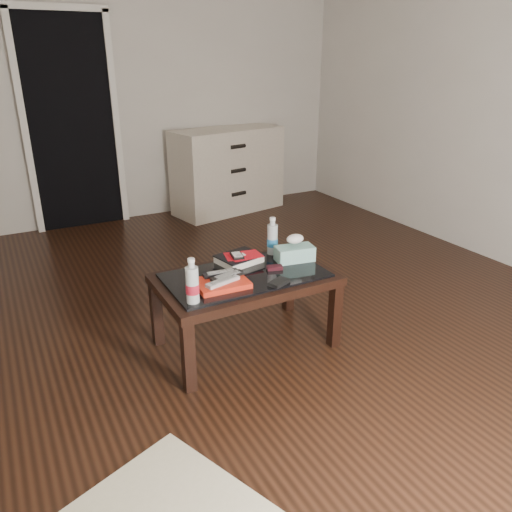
# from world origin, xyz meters

# --- Properties ---
(ground) EXTENTS (5.00, 5.00, 0.00)m
(ground) POSITION_xyz_m (0.00, 0.00, 0.00)
(ground) COLOR black
(ground) RESTS_ON ground
(room_shell) EXTENTS (5.00, 5.00, 5.00)m
(room_shell) POSITION_xyz_m (0.00, 0.00, 1.62)
(room_shell) COLOR beige
(room_shell) RESTS_ON ground
(doorway) EXTENTS (0.90, 0.08, 2.07)m
(doorway) POSITION_xyz_m (-0.40, 2.47, 1.02)
(doorway) COLOR black
(doorway) RESTS_ON ground
(coffee_table) EXTENTS (1.00, 0.60, 0.46)m
(coffee_table) POSITION_xyz_m (0.02, -0.36, 0.40)
(coffee_table) COLOR black
(coffee_table) RESTS_ON ground
(dresser) EXTENTS (1.27, 0.72, 0.90)m
(dresser) POSITION_xyz_m (1.13, 2.23, 0.45)
(dresser) COLOR beige
(dresser) RESTS_ON ground
(magazines) EXTENTS (0.29, 0.22, 0.03)m
(magazines) POSITION_xyz_m (-0.17, -0.44, 0.48)
(magazines) COLOR red
(magazines) RESTS_ON coffee_table
(remote_silver) EXTENTS (0.21, 0.10, 0.02)m
(remote_silver) POSITION_xyz_m (-0.17, -0.47, 0.50)
(remote_silver) COLOR #A7A7AB
(remote_silver) RESTS_ON magazines
(remote_black_front) EXTENTS (0.21, 0.08, 0.02)m
(remote_black_front) POSITION_xyz_m (-0.12, -0.42, 0.50)
(remote_black_front) COLOR black
(remote_black_front) RESTS_ON magazines
(remote_black_back) EXTENTS (0.20, 0.07, 0.02)m
(remote_black_back) POSITION_xyz_m (-0.14, -0.37, 0.50)
(remote_black_back) COLOR black
(remote_black_back) RESTS_ON magazines
(textbook) EXTENTS (0.29, 0.25, 0.05)m
(textbook) POSITION_xyz_m (0.06, -0.19, 0.48)
(textbook) COLOR black
(textbook) RESTS_ON coffee_table
(dvd_mailers) EXTENTS (0.21, 0.17, 0.01)m
(dvd_mailers) POSITION_xyz_m (0.07, -0.20, 0.51)
(dvd_mailers) COLOR red
(dvd_mailers) RESTS_ON textbook
(ipod) EXTENTS (0.08, 0.11, 0.02)m
(ipod) POSITION_xyz_m (0.04, -0.22, 0.52)
(ipod) COLOR black
(ipod) RESTS_ON dvd_mailers
(flip_phone) EXTENTS (0.10, 0.07, 0.02)m
(flip_phone) POSITION_xyz_m (0.20, -0.38, 0.47)
(flip_phone) COLOR black
(flip_phone) RESTS_ON coffee_table
(wallet) EXTENTS (0.14, 0.11, 0.02)m
(wallet) POSITION_xyz_m (0.12, -0.57, 0.47)
(wallet) COLOR black
(wallet) RESTS_ON coffee_table
(water_bottle_left) EXTENTS (0.08, 0.08, 0.24)m
(water_bottle_left) POSITION_xyz_m (-0.37, -0.54, 0.58)
(water_bottle_left) COLOR silver
(water_bottle_left) RESTS_ON coffee_table
(water_bottle_right) EXTENTS (0.07, 0.07, 0.24)m
(water_bottle_right) POSITION_xyz_m (0.31, -0.16, 0.58)
(water_bottle_right) COLOR silver
(water_bottle_right) RESTS_ON coffee_table
(tissue_box) EXTENTS (0.25, 0.16, 0.09)m
(tissue_box) POSITION_xyz_m (0.38, -0.32, 0.51)
(tissue_box) COLOR teal
(tissue_box) RESTS_ON coffee_table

